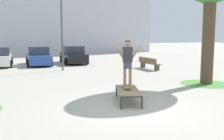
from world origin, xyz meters
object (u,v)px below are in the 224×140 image
Objects in this scene: skateboard at (127,87)px; skate_box at (128,91)px; skater at (128,60)px; car_blue at (39,56)px; car_black at (73,55)px; light_post at (61,14)px; park_bench at (149,63)px.

skate_box is at bearing -109.23° from skateboard.
skater reaches higher than car_blue.
car_blue is at bearing 96.02° from skater.
car_black is at bearing 83.42° from skate_box.
skate_box is 0.48× the size of car_blue.
light_post is (-0.31, 9.49, 3.41)m from skate_box.
skate_box is 13.70m from car_blue.
car_black reaches higher than park_bench.
park_bench is (5.49, 7.65, -0.09)m from skateboard.
skater is 9.48m from park_bench.
park_bench is 0.41× the size of light_post.
skate_box is at bearing -84.31° from car_blue.
skater is at bearing 65.80° from skateboard.
light_post reaches higher than skate_box.
park_bench is at bearing 54.66° from skate_box.
car_black is (1.53, 13.66, -0.84)m from skater.
car_blue is 9.02m from park_bench.
skate_box is 1.21× the size of skater.
light_post is at bearing 92.26° from skater.
skater is (0.00, 0.00, 0.99)m from skateboard.
car_blue reaches higher than park_bench.
car_blue is 5.30m from light_post.
car_black is (1.60, 13.83, 0.28)m from skate_box.
park_bench is at bearing -15.84° from light_post.
skater is 0.39× the size of car_black.
light_post reaches higher than skateboard.
car_blue is at bearing 95.69° from skate_box.
car_blue is at bearing -176.00° from car_black.
car_blue is 1.79× the size of park_bench.
car_black reaches higher than skateboard.
skate_box is 2.52× the size of skateboard.
light_post reaches higher than car_black.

